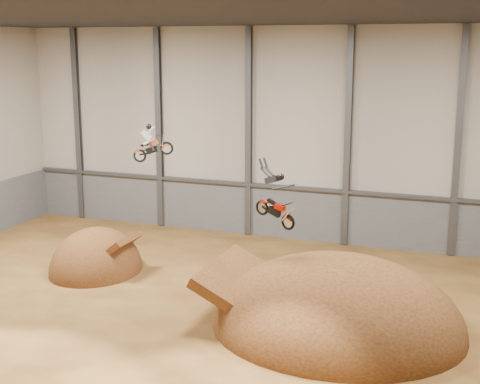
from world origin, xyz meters
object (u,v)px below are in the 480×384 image
takeoff_ramp (96,271)px  fmx_rider_b (274,194)px  fmx_rider_a (155,140)px  landing_ramp (336,328)px

takeoff_ramp → fmx_rider_b: 13.38m
fmx_rider_a → fmx_rider_b: 9.56m
takeoff_ramp → fmx_rider_a: fmx_rider_a is taller
landing_ramp → fmx_rider_a: size_ratio=4.98×
fmx_rider_b → landing_ramp: bearing=18.5°
fmx_rider_a → fmx_rider_b: (8.36, -4.37, -1.54)m
takeoff_ramp → fmx_rider_a: 8.40m
takeoff_ramp → fmx_rider_a: (3.22, 1.50, 7.61)m
takeoff_ramp → fmx_rider_a: bearing=25.0°
landing_ramp → fmx_rider_a: fmx_rider_a is taller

